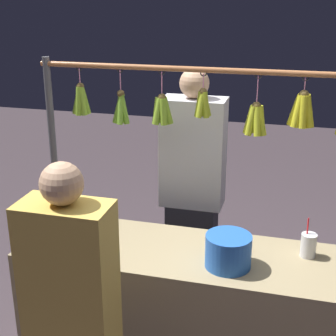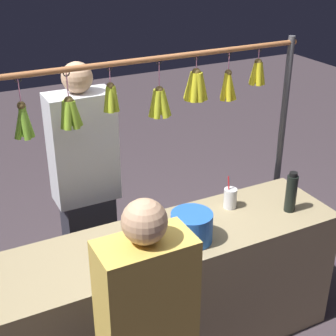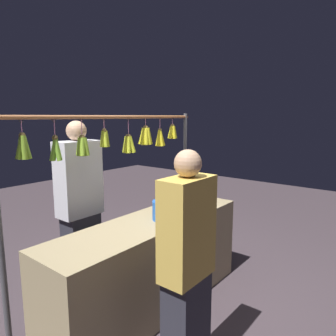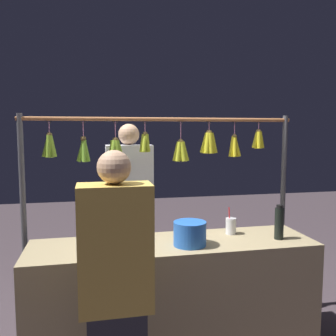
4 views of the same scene
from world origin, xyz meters
TOP-DOWN VIEW (x-y plane):
  - ground_plane at (0.00, 0.00)m, footprint 12.00×12.00m
  - market_counter at (0.00, 0.00)m, footprint 2.07×0.56m
  - display_rack at (-0.02, -0.41)m, footprint 2.25×0.14m
  - water_bottle at (-0.79, 0.08)m, footprint 0.07×0.07m
  - blue_bucket at (-0.10, 0.09)m, footprint 0.23×0.23m
  - drink_cup at (-0.49, -0.11)m, footprint 0.08×0.08m
  - vendor_person at (0.25, -0.68)m, footprint 0.40×0.22m
  - customer_person at (0.46, 0.71)m, footprint 0.37×0.20m

SIDE VIEW (x-z plane):
  - ground_plane at x=0.00m, z-range 0.00..0.00m
  - market_counter at x=0.00m, z-range 0.00..0.83m
  - customer_person at x=0.46m, z-range -0.01..1.53m
  - vendor_person at x=0.25m, z-range -0.01..1.69m
  - drink_cup at x=-0.49m, z-range 0.79..1.00m
  - blue_bucket at x=-0.10m, z-range 0.83..1.00m
  - water_bottle at x=-0.79m, z-range 0.82..1.08m
  - display_rack at x=-0.02m, z-range 0.44..2.21m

